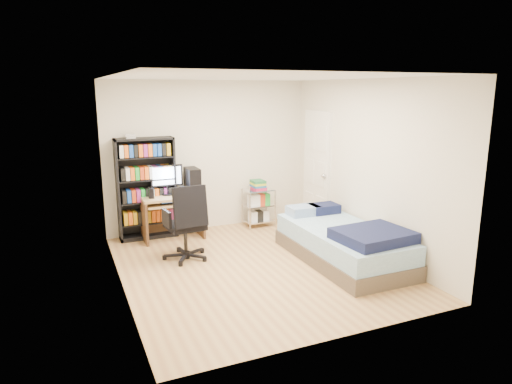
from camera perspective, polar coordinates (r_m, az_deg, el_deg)
name	(u,v)px	position (r m, az deg, el deg)	size (l,w,h in m)	color
room	(256,176)	(5.93, -0.01, 2.01)	(3.58, 4.08, 2.58)	tan
media_shelf	(146,187)	(7.44, -13.55, 0.57)	(0.91, 0.30, 1.68)	black
computer_desk	(177,199)	(7.42, -9.85, -0.82)	(0.94, 0.54, 1.18)	tan
office_chair	(187,236)	(6.49, -8.66, -5.44)	(0.72, 0.72, 1.09)	black
wire_cart	(259,197)	(7.93, 0.32, -0.57)	(0.51, 0.38, 0.81)	silver
bed	(344,243)	(6.49, 10.93, -6.25)	(1.06, 2.12, 0.60)	brown
door	(317,170)	(7.93, 7.60, 2.80)	(0.12, 0.80, 2.00)	white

